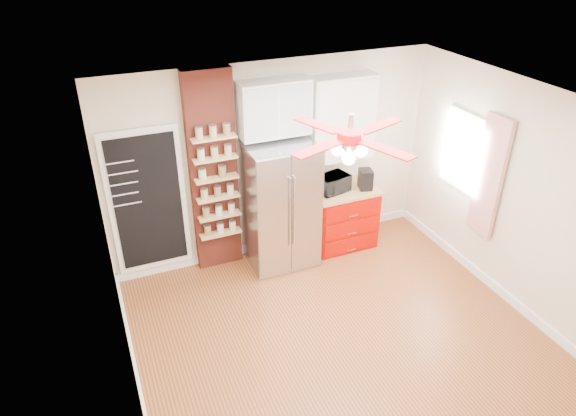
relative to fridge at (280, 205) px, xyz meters
name	(u,v)px	position (x,y,z in m)	size (l,w,h in m)	color
floor	(338,334)	(0.05, -1.63, -0.88)	(4.50, 4.50, 0.00)	#965426
ceiling	(352,109)	(0.05, -1.63, 1.83)	(4.50, 4.50, 0.00)	white
wall_back	(273,161)	(0.05, 0.37, 0.48)	(4.50, 0.02, 2.70)	beige
wall_front	(476,374)	(0.05, -3.63, 0.48)	(4.50, 0.02, 2.70)	beige
wall_left	(118,288)	(-2.20, -1.63, 0.48)	(0.02, 4.00, 2.70)	beige
wall_right	(513,196)	(2.30, -1.63, 0.48)	(0.02, 4.00, 2.70)	beige
chalkboard	(148,202)	(-1.65, 0.33, 0.23)	(0.95, 0.05, 1.95)	white
brick_pillar	(213,174)	(-0.80, 0.29, 0.48)	(0.60, 0.16, 2.70)	maroon
fridge	(280,205)	(0.00, 0.00, 0.00)	(0.90, 0.70, 1.75)	silver
upper_glass_cabinet	(274,108)	(0.00, 0.20, 1.27)	(0.90, 0.35, 0.70)	white
red_cabinet	(342,217)	(0.97, 0.05, -0.42)	(0.94, 0.64, 0.90)	#AB0700
upper_shelf_unit	(341,118)	(0.97, 0.22, 1.00)	(0.90, 0.30, 1.15)	white
window	(464,152)	(2.28, -0.73, 0.68)	(0.04, 0.75, 1.05)	white
curtain	(489,177)	(2.23, -1.28, 0.57)	(0.06, 0.40, 1.55)	red
ceiling_fan	(350,137)	(0.05, -1.63, 1.55)	(1.40, 1.40, 0.44)	silver
toaster_oven	(333,183)	(0.80, 0.05, 0.15)	(0.43, 0.29, 0.24)	black
coffee_maker	(365,179)	(1.25, -0.04, 0.17)	(0.17, 0.21, 0.28)	black
canister_left	(369,185)	(1.29, -0.10, 0.10)	(0.11, 0.11, 0.16)	#A31B09
canister_right	(367,180)	(1.34, 0.06, 0.09)	(0.10, 0.10, 0.14)	red
pantry_jar_oats	(202,174)	(-0.97, 0.17, 0.56)	(0.10, 0.10, 0.13)	beige
pantry_jar_beans	(222,172)	(-0.72, 0.14, 0.57)	(0.10, 0.10, 0.14)	olive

